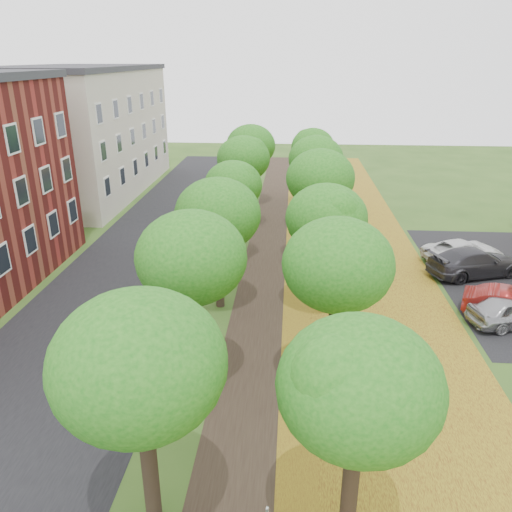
# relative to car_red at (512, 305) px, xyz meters

# --- Properties ---
(street_asphalt) EXTENTS (8.00, 70.00, 0.01)m
(street_asphalt) POSITION_rel_car_red_xyz_m (-18.56, 3.36, -0.68)
(street_asphalt) COLOR black
(street_asphalt) RESTS_ON ground
(footpath) EXTENTS (3.20, 70.00, 0.01)m
(footpath) POSITION_rel_car_red_xyz_m (-11.06, 3.36, -0.68)
(footpath) COLOR black
(footpath) RESTS_ON ground
(leaf_verge) EXTENTS (7.50, 70.00, 0.01)m
(leaf_verge) POSITION_rel_car_red_xyz_m (-6.06, 3.36, -0.68)
(leaf_verge) COLOR #A3951E
(leaf_verge) RESTS_ON ground
(tree_row_west) EXTENTS (3.53, 33.53, 6.03)m
(tree_row_west) POSITION_rel_car_red_xyz_m (-13.26, 3.36, 3.80)
(tree_row_west) COLOR black
(tree_row_west) RESTS_ON ground
(tree_row_east) EXTENTS (3.53, 33.53, 6.03)m
(tree_row_east) POSITION_rel_car_red_xyz_m (-8.46, 3.36, 3.80)
(tree_row_east) COLOR black
(tree_row_east) RESTS_ON ground
(building_cream) EXTENTS (10.30, 20.30, 10.40)m
(building_cream) POSITION_rel_car_red_xyz_m (-28.06, 21.36, 4.52)
(building_cream) COLOR beige
(building_cream) RESTS_ON ground
(car_red) EXTENTS (4.41, 2.85, 1.37)m
(car_red) POSITION_rel_car_red_xyz_m (0.00, 0.00, 0.00)
(car_red) COLOR maroon
(car_red) RESTS_ON ground
(car_grey) EXTENTS (5.59, 3.69, 1.50)m
(car_grey) POSITION_rel_car_red_xyz_m (-0.06, 4.91, 0.07)
(car_grey) COLOR #323136
(car_grey) RESTS_ON ground
(car_white) EXTENTS (5.12, 3.56, 1.30)m
(car_white) POSITION_rel_car_red_xyz_m (-0.06, 6.77, -0.04)
(car_white) COLOR silver
(car_white) RESTS_ON ground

